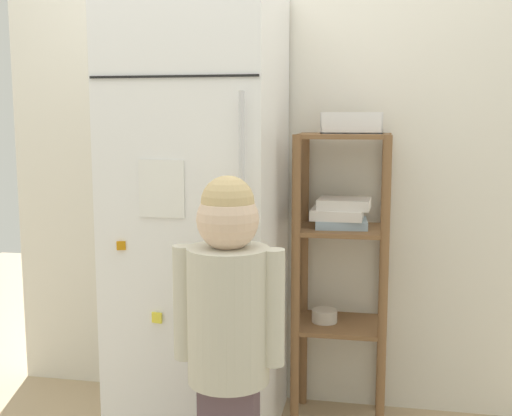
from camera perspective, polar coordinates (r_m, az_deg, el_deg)
kitchen_wall_back at (r=2.85m, az=0.35°, el=5.19°), size 2.37×0.03×2.29m
refrigerator at (r=2.57m, az=-4.92°, el=-0.77°), size 0.61×0.69×1.79m
child_standing at (r=2.05m, az=-2.46°, el=-9.41°), size 0.36×0.27×1.11m
pantry_shelf_unit at (r=2.67m, az=7.55°, el=-3.56°), size 0.38×0.33×1.22m
fruit_bin at (r=2.62m, az=8.87°, el=7.35°), size 0.24×0.15×0.09m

